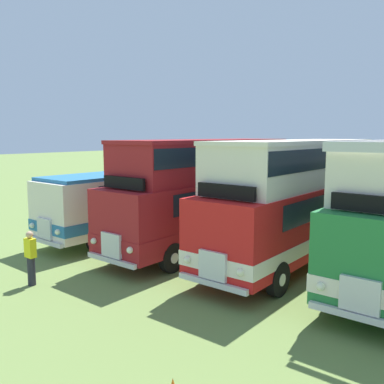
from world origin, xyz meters
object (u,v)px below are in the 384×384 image
Objects in this scene: bus_third_in_row at (296,196)px; bus_second_in_row at (206,188)px; bus_first_in_row at (146,196)px; marshal_person at (31,258)px.

bus_second_in_row is at bearing -175.54° from bus_third_in_row.
bus_third_in_row is at bearing -0.04° from bus_first_in_row.
bus_first_in_row is 7.84m from marshal_person.
bus_first_in_row reaches higher than marshal_person.
marshal_person is (-5.39, -7.44, -1.58)m from bus_third_in_row.
bus_second_in_row is 7.48m from marshal_person.
bus_third_in_row is (7.66, -0.00, 0.71)m from bus_first_in_row.
bus_second_in_row is 5.88× the size of marshal_person.
bus_second_in_row is at bearing -4.53° from bus_first_in_row.
bus_third_in_row reaches higher than bus_first_in_row.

